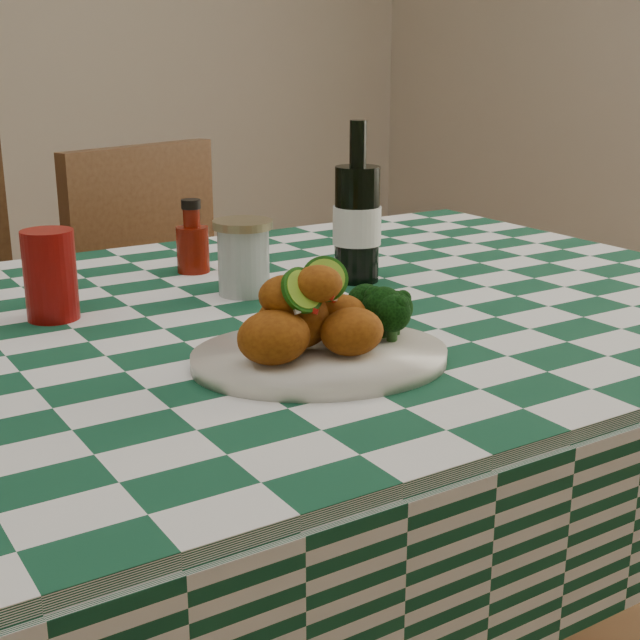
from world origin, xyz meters
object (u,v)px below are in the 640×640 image
plate (320,358)px  fried_chicken_pile (313,310)px  red_tumbler (50,275)px  ketchup_bottle (192,236)px  mason_jar (244,258)px  wooden_chair_right (203,353)px  beer_bottle (357,202)px  dining_table (240,566)px

plate → fried_chicken_pile: bearing=180.0°
plate → fried_chicken_pile: 0.06m
red_tumbler → ketchup_bottle: size_ratio=1.02×
mason_jar → wooden_chair_right: size_ratio=0.12×
fried_chicken_pile → beer_bottle: size_ratio=0.63×
red_tumbler → beer_bottle: size_ratio=0.49×
mason_jar → beer_bottle: 0.20m
fried_chicken_pile → ketchup_bottle: size_ratio=1.32×
dining_table → mason_jar: size_ratio=14.69×
red_tumbler → ketchup_bottle: red_tumbler is taller
red_tumbler → wooden_chair_right: bearing=51.0°
fried_chicken_pile → wooden_chair_right: (0.30, 0.97, -0.39)m
red_tumbler → wooden_chair_right: size_ratio=0.13×
beer_bottle → wooden_chair_right: 0.80m
dining_table → plate: plate is taller
dining_table → beer_bottle: 0.59m
dining_table → wooden_chair_right: (0.29, 0.74, 0.07)m
dining_table → mason_jar: mason_jar is taller
red_tumbler → mason_jar: red_tumbler is taller
plate → ketchup_bottle: 0.51m
red_tumbler → wooden_chair_right: wooden_chair_right is taller
mason_jar → red_tumbler: bearing=175.0°
plate → beer_bottle: 0.42m
plate → ketchup_bottle: size_ratio=2.49×
dining_table → plate: (-0.00, -0.23, 0.40)m
red_tumbler → ketchup_bottle: (0.28, 0.15, -0.00)m
fried_chicken_pile → red_tumbler: 0.41m
dining_table → red_tumbler: size_ratio=13.44×
fried_chicken_pile → plate: bearing=-0.0°
ketchup_bottle → mason_jar: ketchup_bottle is taller
dining_table → fried_chicken_pile: bearing=-93.0°
plate → mason_jar: 0.34m
beer_bottle → red_tumbler: bearing=174.2°
beer_bottle → mason_jar: bearing=173.1°
dining_table → fried_chicken_pile: 0.52m
fried_chicken_pile → mason_jar: size_ratio=1.41×
wooden_chair_right → ketchup_bottle: bearing=-133.3°
wooden_chair_right → plate: bearing=-124.6°
wooden_chair_right → beer_bottle: bearing=-110.3°
mason_jar → beer_bottle: bearing=-6.9°
ketchup_bottle → mason_jar: bearing=-88.1°
dining_table → wooden_chair_right: 0.80m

